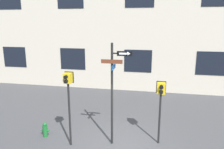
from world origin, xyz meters
The scene contains 5 objects.
ground_plane centered at (0.00, 0.00, 0.00)m, with size 60.00×60.00×0.00m, color #424244.
street_sign_pole centered at (-0.32, 0.33, 2.37)m, with size 1.15×0.72×4.05m.
pedestrian_signal_left centered at (-1.97, -0.10, 2.29)m, with size 0.35×0.40×2.97m.
pedestrian_signal_right centered at (1.46, 0.73, 2.02)m, with size 0.37×0.40×2.56m.
fire_hydrant centered at (-3.30, 0.32, 0.31)m, with size 0.37×0.21×0.64m.
Camera 1 is at (1.19, -7.47, 4.73)m, focal length 35.00 mm.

